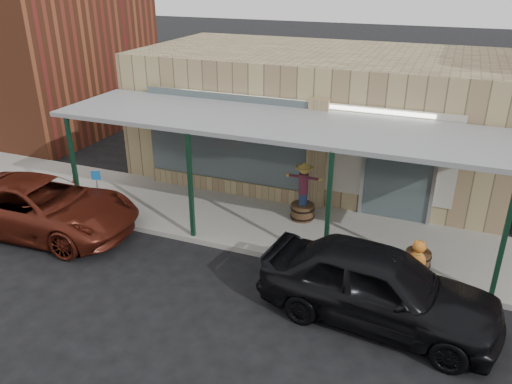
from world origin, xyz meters
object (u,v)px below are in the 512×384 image
at_px(barrel_scarecrow, 303,200).
at_px(car_maroon, 42,206).
at_px(handicap_sign, 97,186).
at_px(barrel_pumpkin, 418,257).
at_px(parked_sedan, 378,286).

bearing_deg(barrel_scarecrow, car_maroon, -172.94).
distance_m(barrel_scarecrow, handicap_sign, 5.89).
distance_m(barrel_scarecrow, barrel_pumpkin, 3.57).
xyz_separation_m(handicap_sign, parked_sedan, (8.26, -1.74, -0.15)).
xyz_separation_m(barrel_pumpkin, parked_sedan, (-0.63, -2.16, 0.43)).
relative_size(barrel_pumpkin, car_maroon, 0.14).
bearing_deg(handicap_sign, barrel_scarecrow, -3.75).
relative_size(parked_sedan, car_maroon, 0.94).
bearing_deg(parked_sedan, barrel_pumpkin, -9.89).
height_order(barrel_pumpkin, car_maroon, car_maroon).
distance_m(barrel_scarecrow, parked_sedan, 4.41).
distance_m(barrel_scarecrow, car_maroon, 7.17).
bearing_deg(barrel_pumpkin, barrel_scarecrow, 157.46).
xyz_separation_m(barrel_scarecrow, parked_sedan, (2.65, -3.52, 0.10)).
xyz_separation_m(handicap_sign, car_maroon, (-0.88, -1.29, -0.23)).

